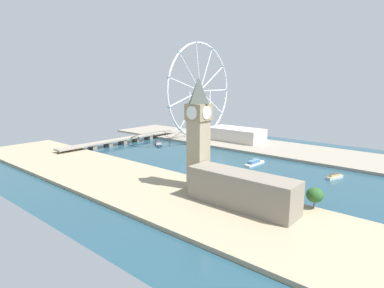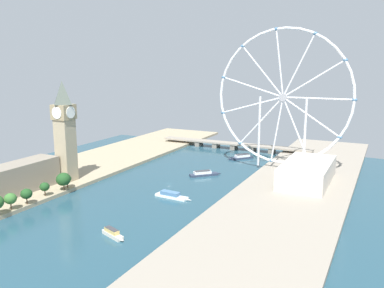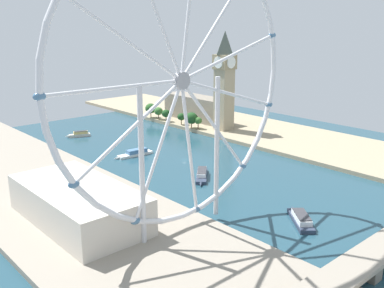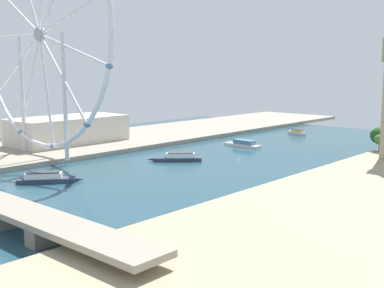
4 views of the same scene
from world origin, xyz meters
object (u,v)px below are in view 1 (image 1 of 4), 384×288
object	(u,v)px
parliament_block	(241,190)
ferris_wheel	(200,91)
clock_tower	(198,132)
riverside_hall	(236,134)
tour_boat_2	(201,154)
tour_boat_0	(335,176)
river_bridge	(123,140)
tour_boat_1	(254,163)
tour_boat_3	(158,144)

from	to	relation	value
parliament_block	ferris_wheel	size ratio (longest dim) A/B	0.58
clock_tower	riverside_hall	xyz separation A→B (m)	(193.36, 88.49, -36.85)
riverside_hall	tour_boat_2	size ratio (longest dim) A/B	3.01
parliament_block	ferris_wheel	xyz separation A→B (m)	(170.86, 175.66, 58.16)
riverside_hall	tour_boat_0	distance (m)	184.93
clock_tower	ferris_wheel	world-z (taller)	ferris_wheel
river_bridge	tour_boat_1	world-z (taller)	river_bridge
ferris_wheel	tour_boat_1	xyz separation A→B (m)	(-56.81, -121.51, -71.06)
tour_boat_1	riverside_hall	bearing A→B (deg)	46.01
clock_tower	riverside_hall	bearing A→B (deg)	24.59
river_bridge	tour_boat_1	size ratio (longest dim) A/B	5.84
river_bridge	clock_tower	bearing A→B (deg)	-111.71
riverside_hall	tour_boat_2	xyz separation A→B (m)	(-94.39, -11.62, -9.98)
riverside_hall	tour_boat_0	bearing A→B (deg)	-117.95
tour_boat_0	clock_tower	bearing A→B (deg)	165.67
clock_tower	riverside_hall	world-z (taller)	clock_tower
riverside_hall	clock_tower	bearing A→B (deg)	-155.41
river_bridge	tour_boat_1	distance (m)	199.92
riverside_hall	tour_boat_2	distance (m)	95.62
tour_boat_2	tour_boat_1	bearing A→B (deg)	-131.52
clock_tower	parliament_block	size ratio (longest dim) A/B	1.12
ferris_wheel	tour_boat_0	world-z (taller)	ferris_wheel
tour_boat_2	tour_boat_3	bearing A→B (deg)	39.39
ferris_wheel	tour_boat_0	size ratio (longest dim) A/B	6.46
river_bridge	tour_boat_2	xyz separation A→B (m)	(17.21, -128.49, -3.76)
tour_boat_0	parliament_block	bearing A→B (deg)	-172.30
tour_boat_0	tour_boat_2	bearing A→B (deg)	113.57
tour_boat_2	tour_boat_0	bearing A→B (deg)	-131.69
parliament_block	tour_boat_3	world-z (taller)	parliament_block
ferris_wheel	tour_boat_3	size ratio (longest dim) A/B	5.01
river_bridge	tour_boat_2	distance (m)	129.69
clock_tower	tour_boat_3	size ratio (longest dim) A/B	3.23
tour_boat_1	tour_boat_2	distance (m)	70.38
clock_tower	ferris_wheel	size ratio (longest dim) A/B	0.65
tour_boat_3	tour_boat_0	bearing A→B (deg)	39.57
ferris_wheel	tour_boat_0	xyz separation A→B (m)	(-52.82, -202.73, -70.89)
parliament_block	tour_boat_0	world-z (taller)	parliament_block
parliament_block	river_bridge	distance (m)	269.63
riverside_hall	tour_boat_0	size ratio (longest dim) A/B	3.71
river_bridge	tour_boat_3	bearing A→B (deg)	-60.34
tour_boat_1	tour_boat_3	size ratio (longest dim) A/B	1.21
tour_boat_0	ferris_wheel	bearing A→B (deg)	96.02
tour_boat_2	riverside_hall	bearing A→B (deg)	-37.63
riverside_hall	tour_boat_3	xyz separation A→B (m)	(-85.71, 71.41, -9.84)
tour_boat_0	tour_boat_3	xyz separation A→B (m)	(0.85, 234.54, 0.05)
parliament_block	tour_boat_3	bearing A→B (deg)	60.18
ferris_wheel	tour_boat_2	world-z (taller)	ferris_wheel
parliament_block	riverside_hall	bearing A→B (deg)	33.62
parliament_block	tour_boat_2	bearing A→B (deg)	48.47
ferris_wheel	tour_boat_2	xyz separation A→B (m)	(-60.64, -51.23, -70.97)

